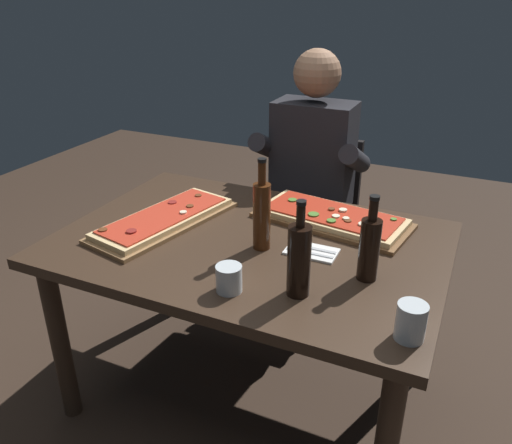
# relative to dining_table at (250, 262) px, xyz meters

# --- Properties ---
(ground_plane) EXTENTS (6.40, 6.40, 0.00)m
(ground_plane) POSITION_rel_dining_table_xyz_m (0.00, 0.00, -0.64)
(ground_plane) COLOR #38281E
(dining_table) EXTENTS (1.40, 0.96, 0.74)m
(dining_table) POSITION_rel_dining_table_xyz_m (0.00, 0.00, 0.00)
(dining_table) COLOR #3D2B1E
(dining_table) RESTS_ON ground_plane
(pizza_rectangular_front) EXTENTS (0.64, 0.36, 0.05)m
(pizza_rectangular_front) POSITION_rel_dining_table_xyz_m (0.23, 0.27, 0.12)
(pizza_rectangular_front) COLOR brown
(pizza_rectangular_front) RESTS_ON dining_table
(pizza_rectangular_left) EXTENTS (0.37, 0.65, 0.05)m
(pizza_rectangular_left) POSITION_rel_dining_table_xyz_m (-0.36, -0.02, 0.11)
(pizza_rectangular_left) COLOR olive
(pizza_rectangular_left) RESTS_ON dining_table
(wine_bottle_dark) EXTENTS (0.07, 0.07, 0.29)m
(wine_bottle_dark) POSITION_rel_dining_table_xyz_m (0.45, -0.09, 0.21)
(wine_bottle_dark) COLOR black
(wine_bottle_dark) RESTS_ON dining_table
(oil_bottle_amber) EXTENTS (0.07, 0.07, 0.31)m
(oil_bottle_amber) POSITION_rel_dining_table_xyz_m (0.28, -0.26, 0.22)
(oil_bottle_amber) COLOR black
(oil_bottle_amber) RESTS_ON dining_table
(vinegar_bottle_green) EXTENTS (0.06, 0.06, 0.33)m
(vinegar_bottle_green) POSITION_rel_dining_table_xyz_m (0.06, -0.04, 0.23)
(vinegar_bottle_green) COLOR #47230F
(vinegar_bottle_green) RESTS_ON dining_table
(tumbler_near_camera) EXTENTS (0.08, 0.08, 0.09)m
(tumbler_near_camera) POSITION_rel_dining_table_xyz_m (0.09, -0.34, 0.13)
(tumbler_near_camera) COLOR silver
(tumbler_near_camera) RESTS_ON dining_table
(tumbler_far_side) EXTENTS (0.08, 0.08, 0.11)m
(tumbler_far_side) POSITION_rel_dining_table_xyz_m (0.63, -0.34, 0.14)
(tumbler_far_side) COLOR silver
(tumbler_far_side) RESTS_ON dining_table
(napkin_cutlery_set) EXTENTS (0.18, 0.11, 0.01)m
(napkin_cutlery_set) POSITION_rel_dining_table_xyz_m (0.24, -0.00, 0.10)
(napkin_cutlery_set) COLOR white
(napkin_cutlery_set) RESTS_ON dining_table
(diner_chair) EXTENTS (0.44, 0.44, 0.87)m
(diner_chair) POSITION_rel_dining_table_xyz_m (-0.03, 0.86, -0.16)
(diner_chair) COLOR black
(diner_chair) RESTS_ON ground_plane
(seated_diner) EXTENTS (0.53, 0.41, 1.33)m
(seated_diner) POSITION_rel_dining_table_xyz_m (-0.03, 0.74, 0.10)
(seated_diner) COLOR #23232D
(seated_diner) RESTS_ON ground_plane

